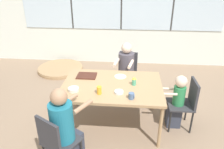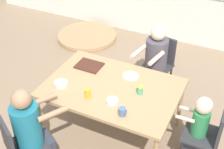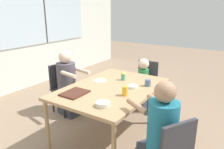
{
  "view_description": "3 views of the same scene",
  "coord_description": "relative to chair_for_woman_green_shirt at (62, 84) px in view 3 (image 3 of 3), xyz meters",
  "views": [
    {
      "loc": [
        0.27,
        -3.03,
        2.4
      ],
      "look_at": [
        0.0,
        0.0,
        0.93
      ],
      "focal_mm": 35.0,
      "sensor_mm": 36.0,
      "label": 1
    },
    {
      "loc": [
        1.27,
        -2.63,
        3.03
      ],
      "look_at": [
        0.0,
        0.0,
        0.93
      ],
      "focal_mm": 50.0,
      "sensor_mm": 36.0,
      "label": 2
    },
    {
      "loc": [
        -2.35,
        -1.51,
        1.79
      ],
      "look_at": [
        0.0,
        0.0,
        0.93
      ],
      "focal_mm": 35.0,
      "sensor_mm": 36.0,
      "label": 3
    }
  ],
  "objects": [
    {
      "name": "dining_table",
      "position": [
        -0.22,
        -1.18,
        0.19
      ],
      "size": [
        1.58,
        1.1,
        0.75
      ],
      "color": "tan",
      "rests_on": "ground_plane"
    },
    {
      "name": "chair_for_toddler",
      "position": [
        0.98,
        -1.15,
        0.0
      ],
      "size": [
        0.41,
        0.41,
        0.85
      ],
      "rotation": [
        0.0,
        0.0,
        -4.69
      ],
      "color": "#333338",
      "rests_on": "ground_plane"
    },
    {
      "name": "juice_glass",
      "position": [
        -0.38,
        -1.48,
        0.3
      ],
      "size": [
        0.07,
        0.07,
        0.12
      ],
      "color": "gold",
      "rests_on": "dining_table"
    },
    {
      "name": "person_woman_green_shirt",
      "position": [
        -0.03,
        -0.16,
        -0.0
      ],
      "size": [
        0.41,
        0.62,
        1.12
      ],
      "rotation": [
        0.0,
        0.0,
        -3.33
      ],
      "color": "#333847",
      "rests_on": "ground_plane"
    },
    {
      "name": "plate_tortillas",
      "position": [
        -0.11,
        -0.89,
        0.25
      ],
      "size": [
        0.2,
        0.2,
        0.01
      ],
      "color": "beige",
      "rests_on": "dining_table"
    },
    {
      "name": "person_man_blue_shirt",
      "position": [
        -0.75,
        -2.08,
        0.03
      ],
      "size": [
        0.52,
        0.61,
        1.17
      ],
      "rotation": [
        0.0,
        0.0,
        -0.53
      ],
      "color": "#333847",
      "rests_on": "ground_plane"
    },
    {
      "name": "ground_plane",
      "position": [
        -0.22,
        -1.18,
        -0.51
      ],
      "size": [
        16.0,
        16.0,
        0.0
      ],
      "primitive_type": "plane",
      "color": "#8C725B"
    },
    {
      "name": "chair_for_woman_green_shirt",
      "position": [
        0.0,
        0.0,
        0.0
      ],
      "size": [
        0.47,
        0.47,
        0.85
      ],
      "rotation": [
        0.0,
        0.0,
        -3.33
      ],
      "color": "#333338",
      "rests_on": "ground_plane"
    },
    {
      "name": "bowl_white_shallow",
      "position": [
        -0.1,
        -1.43,
        0.26
      ],
      "size": [
        0.13,
        0.13,
        0.04
      ],
      "color": "silver",
      "rests_on": "dining_table"
    },
    {
      "name": "sippy_cup",
      "position": [
        0.12,
        -1.16,
        0.32
      ],
      "size": [
        0.07,
        0.07,
        0.14
      ],
      "color": "#4CA57F",
      "rests_on": "dining_table"
    },
    {
      "name": "person_toddler",
      "position": [
        0.83,
        -1.16,
        -0.04
      ],
      "size": [
        0.36,
        0.21,
        0.94
      ],
      "rotation": [
        0.0,
        0.0,
        -4.69
      ],
      "color": "#333847",
      "rests_on": "ground_plane"
    },
    {
      "name": "food_tray_dark",
      "position": [
        -0.68,
        -0.92,
        0.26
      ],
      "size": [
        0.33,
        0.26,
        0.02
      ],
      "color": "#472319",
      "rests_on": "dining_table"
    },
    {
      "name": "bowl_cereal",
      "position": [
        -0.78,
        -1.42,
        0.27
      ],
      "size": [
        0.16,
        0.16,
        0.05
      ],
      "color": "silver",
      "rests_on": "dining_table"
    },
    {
      "name": "coffee_mug",
      "position": [
        0.09,
        -1.57,
        0.29
      ],
      "size": [
        0.09,
        0.08,
        0.09
      ],
      "color": "slate",
      "rests_on": "dining_table"
    }
  ]
}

